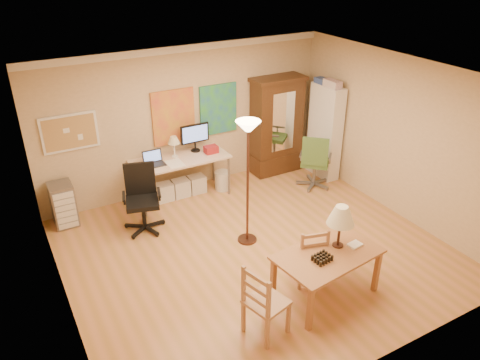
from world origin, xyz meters
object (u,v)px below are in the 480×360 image
office_chair_black (144,213)px  armoire (276,132)px  bookshelf (325,132)px  office_chair_green (314,173)px  dining_table (333,242)px  computer_desk (182,173)px

office_chair_black → armoire: size_ratio=0.57×
armoire → bookshelf: bearing=-40.8°
office_chair_green → armoire: size_ratio=0.56×
bookshelf → office_chair_black: bearing=-177.4°
bookshelf → dining_table: bearing=-126.7°
office_chair_black → armoire: 3.25m
dining_table → bookshelf: 3.63m
office_chair_green → bookshelf: bearing=36.7°
office_chair_green → dining_table: bearing=-123.5°
office_chair_black → office_chair_green: office_chair_black is taller
dining_table → office_chair_black: bearing=121.2°
computer_desk → bookshelf: bookshelf is taller
dining_table → computer_desk: size_ratio=0.83×
dining_table → office_chair_green: size_ratio=1.33×
office_chair_black → bookshelf: bookshelf is taller
office_chair_green → bookshelf: (0.47, 0.35, 0.63)m
office_chair_green → bookshelf: 0.86m
computer_desk → bookshelf: 2.92m
dining_table → office_chair_black: size_ratio=1.30×
bookshelf → armoire: bearing=139.2°
bookshelf → computer_desk: bearing=169.1°
office_chair_green → armoire: bearing=104.4°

